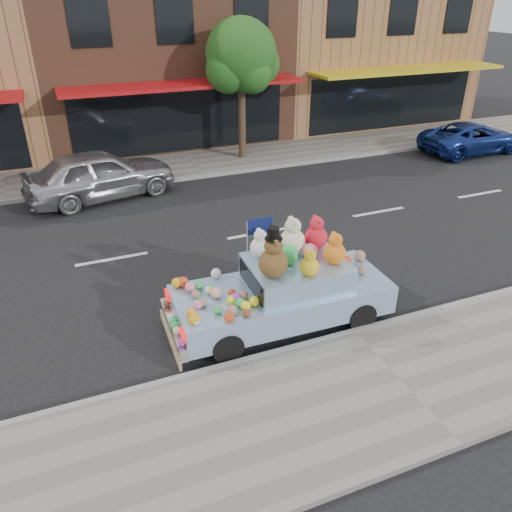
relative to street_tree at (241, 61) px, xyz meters
name	(u,v)px	position (x,y,z in m)	size (l,w,h in m)	color
ground	(258,233)	(-2.03, -6.55, -3.69)	(120.00, 120.00, 0.00)	black
near_sidewalk	(400,382)	(-2.03, -13.05, -3.63)	(60.00, 3.00, 0.12)	gray
far_sidewalk	(194,164)	(-2.03, -0.05, -3.63)	(60.00, 3.00, 0.12)	gray
near_kerb	(354,333)	(-2.03, -11.55, -3.63)	(60.00, 0.12, 0.13)	gray
far_kerb	(205,176)	(-2.03, -1.55, -3.63)	(60.00, 0.12, 0.13)	gray
storefront_mid	(155,49)	(-2.03, 5.42, -0.05)	(10.00, 9.80, 7.30)	brown
storefront_right	(351,41)	(7.97, 5.42, -0.05)	(10.00, 9.80, 7.30)	#97643F
street_tree	(241,61)	(0.00, 0.00, 0.00)	(3.00, 2.70, 5.22)	#38281C
car_silver	(100,174)	(-5.69, -2.16, -2.90)	(1.88, 4.68, 1.59)	#9F9FA3
car_blue	(472,138)	(9.08, -2.67, -3.08)	(2.03, 4.39, 1.22)	navy
art_car	(283,288)	(-3.13, -10.57, -2.90)	(4.53, 1.88, 2.35)	black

